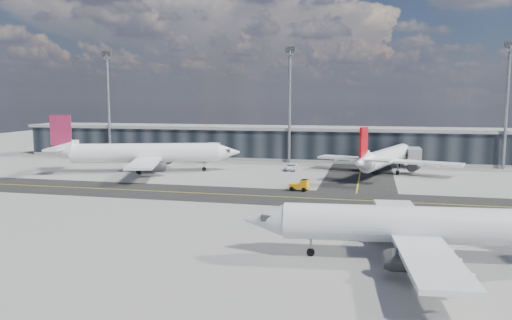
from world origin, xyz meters
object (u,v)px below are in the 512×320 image
object	(u,v)px
airliner_af	(143,153)
service_van	(291,167)
airliner_redtail	(386,157)
airliner_near	(429,226)
baggage_tug	(301,185)

from	to	relation	value
airliner_af	service_van	xyz separation A→B (m)	(31.59, 10.14, -3.41)
service_van	airliner_redtail	bearing A→B (deg)	-6.17
airliner_near	baggage_tug	bearing A→B (deg)	21.33
airliner_near	baggage_tug	size ratio (longest dim) A/B	10.42
airliner_redtail	service_van	size ratio (longest dim) A/B	6.48
airliner_af	airliner_redtail	distance (m)	53.10
airliner_af	airliner_near	distance (m)	74.26
airliner_redtail	airliner_af	bearing A→B (deg)	-152.33
airliner_redtail	service_van	distance (m)	20.87
baggage_tug	service_van	size ratio (longest dim) A/B	0.64
airliner_redtail	baggage_tug	world-z (taller)	airliner_redtail
airliner_near	service_van	distance (m)	64.47
airliner_af	service_van	world-z (taller)	airliner_af
airliner_af	service_van	bearing A→B (deg)	90.29
airliner_near	service_van	bearing A→B (deg)	15.87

